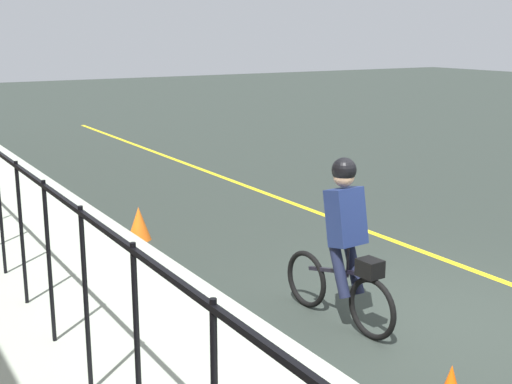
% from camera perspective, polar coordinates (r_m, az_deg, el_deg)
% --- Properties ---
extents(ground_plane, '(80.00, 80.00, 0.00)m').
position_cam_1_polar(ground_plane, '(7.78, 15.93, -10.75)').
color(ground_plane, '#2A322C').
extents(iron_fence, '(16.87, 0.04, 1.60)m').
position_cam_1_polar(iron_fence, '(6.23, -15.62, -4.51)').
color(iron_fence, black).
rests_on(iron_fence, sidewalk).
extents(cyclist_lead, '(1.71, 0.38, 1.83)m').
position_cam_1_polar(cyclist_lead, '(7.31, 7.29, -4.24)').
color(cyclist_lead, black).
rests_on(cyclist_lead, ground).
extents(traffic_cone_near, '(0.36, 0.36, 0.51)m').
position_cam_1_polar(traffic_cone_near, '(10.55, -9.67, -2.58)').
color(traffic_cone_near, orange).
rests_on(traffic_cone_near, ground).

